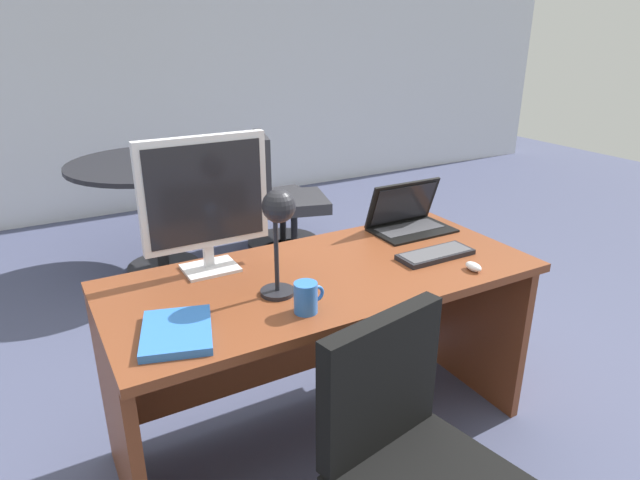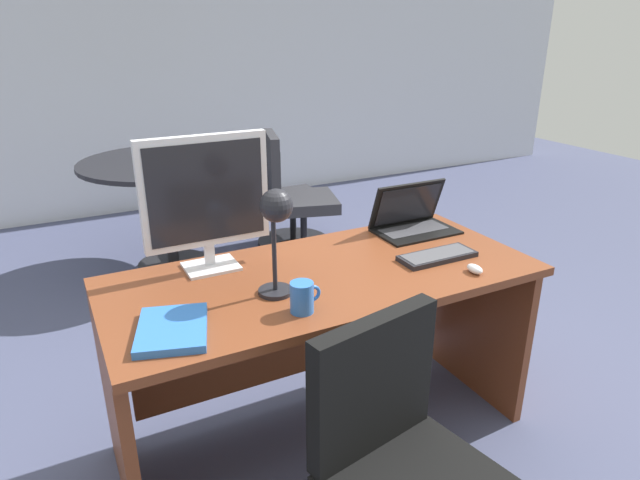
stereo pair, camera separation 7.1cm
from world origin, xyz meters
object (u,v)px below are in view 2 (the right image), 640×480
(desk, at_px, (318,320))
(desk_lamp, at_px, (276,220))
(laptop, at_px, (411,216))
(book, at_px, (172,329))
(keyboard, at_px, (437,256))
(mouse, at_px, (475,269))
(monitor, at_px, (206,196))
(coffee_mug, at_px, (303,297))
(meeting_chair_near, at_px, (295,209))
(meeting_chair_far, at_px, (286,207))
(meeting_table, at_px, (166,188))

(desk, height_order, desk_lamp, desk_lamp)
(laptop, xyz_separation_m, book, (-1.18, -0.41, -0.05))
(keyboard, relative_size, mouse, 4.33)
(book, bearing_deg, monitor, 59.21)
(laptop, distance_m, coffee_mug, 0.90)
(book, xyz_separation_m, coffee_mug, (0.41, -0.06, 0.04))
(keyboard, distance_m, meeting_chair_near, 1.93)
(keyboard, bearing_deg, mouse, -77.65)
(monitor, height_order, mouse, monitor)
(coffee_mug, distance_m, meeting_chair_far, 2.51)
(coffee_mug, xyz_separation_m, meeting_chair_far, (0.94, 2.28, -0.49))
(desk_lamp, bearing_deg, laptop, 22.71)
(monitor, height_order, desk_lamp, monitor)
(laptop, bearing_deg, meeting_table, 111.82)
(desk_lamp, distance_m, coffee_mug, 0.27)
(coffee_mug, bearing_deg, meeting_chair_near, 65.96)
(book, bearing_deg, desk, 20.09)
(meeting_chair_near, height_order, meeting_chair_far, meeting_chair_near)
(desk, relative_size, monitor, 3.18)
(monitor, bearing_deg, book, -120.79)
(monitor, distance_m, coffee_mug, 0.55)
(desk_lamp, bearing_deg, keyboard, 0.73)
(laptop, relative_size, meeting_chair_far, 0.45)
(meeting_chair_near, relative_size, meeting_chair_far, 1.17)
(keyboard, height_order, meeting_table, meeting_table)
(coffee_mug, bearing_deg, meeting_table, 88.77)
(laptop, relative_size, coffee_mug, 3.39)
(monitor, xyz_separation_m, laptop, (0.93, -0.00, -0.22))
(mouse, bearing_deg, book, 175.54)
(meeting_table, height_order, meeting_chair_far, meeting_chair_far)
(desk, relative_size, book, 5.18)
(meeting_chair_near, bearing_deg, book, -123.73)
(monitor, height_order, meeting_table, monitor)
(monitor, relative_size, meeting_table, 0.46)
(meeting_chair_near, bearing_deg, keyboard, -97.20)
(monitor, relative_size, coffee_mug, 4.81)
(monitor, xyz_separation_m, meeting_chair_far, (1.11, 1.80, -0.73))
(book, bearing_deg, mouse, -4.46)
(laptop, bearing_deg, monitor, 179.98)
(monitor, bearing_deg, desk, -27.13)
(keyboard, xyz_separation_m, meeting_chair_near, (0.24, 1.88, -0.39))
(monitor, relative_size, book, 1.63)
(desk, relative_size, meeting_chair_far, 2.03)
(monitor, relative_size, mouse, 6.93)
(laptop, distance_m, meeting_chair_far, 1.88)
(laptop, xyz_separation_m, meeting_chair_near, (0.13, 1.55, -0.44))
(mouse, height_order, meeting_chair_far, meeting_chair_far)
(keyboard, bearing_deg, monitor, 158.64)
(coffee_mug, bearing_deg, mouse, -2.16)
(keyboard, bearing_deg, meeting_table, 106.22)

